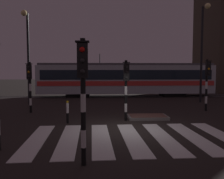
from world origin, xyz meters
TOP-DOWN VIEW (x-y plane):
  - ground_plane at (0.00, 0.00)m, footprint 120.00×120.00m
  - rail_near at (0.00, 13.22)m, footprint 80.00×0.12m
  - rail_far at (0.00, 14.66)m, footprint 80.00×0.12m
  - crosswalk_zebra at (0.00, -1.59)m, footprint 8.00×4.93m
  - traffic_island at (1.37, 2.32)m, footprint 2.10×1.32m
  - traffic_light_median_centre at (0.14, 1.80)m, footprint 0.36×0.42m
  - traffic_light_corner_far_left at (-5.40, 4.61)m, footprint 0.36×0.42m
  - traffic_light_corner_far_right at (5.62, 4.63)m, footprint 0.36×0.42m
  - traffic_light_kerb_mid_left at (-1.72, -4.39)m, footprint 0.36×0.42m
  - street_lamp_trackside_left at (-6.54, 8.57)m, footprint 0.44×1.21m
  - street_lamp_trackside_right at (7.02, 8.80)m, footprint 0.44×1.21m
  - tram at (1.50, 13.94)m, footprint 17.13×2.58m
  - bollard_island_edge at (-2.79, 1.39)m, footprint 0.12×0.12m

SIDE VIEW (x-z plane):
  - ground_plane at x=0.00m, z-range 0.00..0.00m
  - crosswalk_zebra at x=0.00m, z-range 0.00..0.02m
  - rail_near at x=0.00m, z-range 0.00..0.03m
  - rail_far at x=0.00m, z-range 0.00..0.03m
  - traffic_island at x=1.37m, z-range 0.00..0.18m
  - bollard_island_edge at x=-2.79m, z-range 0.00..1.11m
  - tram at x=1.50m, z-range -0.32..3.83m
  - traffic_light_corner_far_left at x=-5.40m, z-range 0.49..3.58m
  - traffic_light_median_centre at x=0.14m, z-range 0.49..3.60m
  - traffic_light_corner_far_right at x=5.62m, z-range 0.52..3.80m
  - traffic_light_kerb_mid_left at x=-1.72m, z-range 0.55..4.00m
  - street_lamp_trackside_left at x=-6.54m, z-range 0.95..7.85m
  - street_lamp_trackside_right at x=7.02m, z-range 0.98..8.62m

